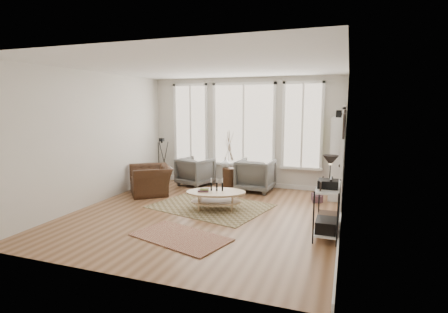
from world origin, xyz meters
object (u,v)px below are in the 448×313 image
at_px(bookcase, 337,158).
at_px(side_table, 230,161).
at_px(accent_chair, 151,180).
at_px(low_shelf, 328,205).
at_px(coffee_table, 216,195).
at_px(armchair_right, 256,175).
at_px(armchair_left, 195,171).

distance_m(bookcase, side_table, 2.67).
xyz_separation_m(bookcase, side_table, (-2.66, -0.02, -0.22)).
xyz_separation_m(side_table, accent_chair, (-1.67, -1.13, -0.39)).
bearing_deg(bookcase, accent_chair, -165.10).
bearing_deg(bookcase, low_shelf, -91.28).
height_order(coffee_table, accent_chair, accent_chair).
relative_size(low_shelf, accent_chair, 1.22).
xyz_separation_m(low_shelf, coffee_table, (-2.28, 0.66, -0.21)).
height_order(bookcase, low_shelf, bookcase).
height_order(bookcase, armchair_right, bookcase).
relative_size(side_table, accent_chair, 1.44).
relative_size(bookcase, armchair_right, 2.30).
relative_size(coffee_table, armchair_right, 1.58).
height_order(coffee_table, side_table, side_table).
bearing_deg(low_shelf, bookcase, 88.72).
distance_m(bookcase, accent_chair, 4.51).
bearing_deg(bookcase, armchair_left, 179.07).
xyz_separation_m(armchair_left, side_table, (1.01, -0.08, 0.36)).
relative_size(bookcase, accent_chair, 1.93).
bearing_deg(armchair_left, armchair_right, -165.25).
distance_m(coffee_table, side_table, 1.92).
distance_m(coffee_table, armchair_right, 1.90).
bearing_deg(accent_chair, coffee_table, 31.00).
relative_size(low_shelf, armchair_right, 1.46).
height_order(bookcase, coffee_table, bookcase).
distance_m(low_shelf, armchair_right, 3.15).
height_order(armchair_left, side_table, side_table).
height_order(low_shelf, accent_chair, low_shelf).
xyz_separation_m(bookcase, accent_chair, (-4.32, -1.15, -0.61)).
relative_size(coffee_table, armchair_left, 1.68).
bearing_deg(low_shelf, armchair_left, 144.45).
relative_size(armchair_right, side_table, 0.58).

